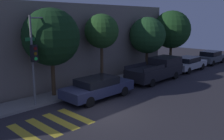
# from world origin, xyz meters

# --- Properties ---
(ground_plane) EXTENTS (60.00, 60.00, 0.00)m
(ground_plane) POSITION_xyz_m (0.00, 0.00, 0.00)
(ground_plane) COLOR #2D2B30
(sidewalk) EXTENTS (26.00, 1.85, 0.14)m
(sidewalk) POSITION_xyz_m (0.00, 4.12, 0.07)
(sidewalk) COLOR gray
(sidewalk) RESTS_ON ground
(building_row) EXTENTS (26.00, 6.00, 5.92)m
(building_row) POSITION_xyz_m (0.00, 8.45, 2.96)
(building_row) COLOR slate
(building_row) RESTS_ON ground
(crosswalk) EXTENTS (3.23, 2.60, 0.00)m
(crosswalk) POSITION_xyz_m (-2.65, 0.80, 0.00)
(crosswalk) COLOR gold
(crosswalk) RESTS_ON ground
(traffic_light_pole) EXTENTS (2.47, 0.56, 5.05)m
(traffic_light_pole) POSITION_xyz_m (-1.53, 3.37, 3.37)
(traffic_light_pole) COLOR slate
(traffic_light_pole) RESTS_ON ground
(sedan_near_corner) EXTENTS (4.69, 1.89, 1.32)m
(sedan_near_corner) POSITION_xyz_m (1.52, 2.10, 0.70)
(sedan_near_corner) COLOR #2D3351
(sedan_near_corner) RESTS_ON ground
(pickup_truck) EXTENTS (5.27, 1.99, 1.75)m
(pickup_truck) POSITION_xyz_m (7.92, 2.10, 0.88)
(pickup_truck) COLOR black
(pickup_truck) RESTS_ON ground
(sedan_middle) EXTENTS (4.47, 1.80, 1.31)m
(sedan_middle) POSITION_xyz_m (13.07, 2.10, 0.70)
(sedan_middle) COLOR #B7BABF
(sedan_middle) RESTS_ON ground
(sedan_far_end) EXTENTS (4.21, 1.78, 1.38)m
(sedan_far_end) POSITION_xyz_m (18.25, 2.10, 0.73)
(sedan_far_end) COLOR #4C5156
(sedan_far_end) RESTS_ON ground
(tree_near_corner) EXTENTS (3.47, 3.47, 5.51)m
(tree_near_corner) POSITION_xyz_m (-0.28, 4.23, 3.76)
(tree_near_corner) COLOR #42301E
(tree_near_corner) RESTS_ON ground
(tree_midblock) EXTENTS (2.47, 2.47, 5.20)m
(tree_midblock) POSITION_xyz_m (3.90, 4.23, 3.94)
(tree_midblock) COLOR #4C3823
(tree_midblock) RESTS_ON ground
(tree_far_end) EXTENTS (3.18, 3.18, 5.00)m
(tree_far_end) POSITION_xyz_m (9.44, 4.23, 3.40)
(tree_far_end) COLOR #4C3823
(tree_far_end) RESTS_ON ground
(tree_behind_truck) EXTENTS (3.70, 3.70, 5.63)m
(tree_behind_truck) POSITION_xyz_m (13.46, 4.23, 3.77)
(tree_behind_truck) COLOR #4C3823
(tree_behind_truck) RESTS_ON ground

